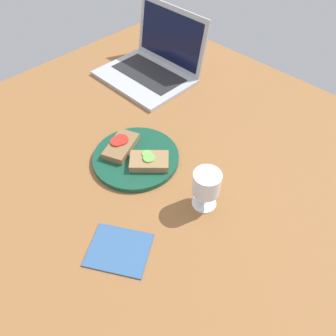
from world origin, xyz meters
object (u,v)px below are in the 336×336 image
napkin (119,250)px  sandwich_with_tomato (121,146)px  laptop (153,63)px  sandwich_with_cucumber (150,160)px  wine_glass (206,185)px  plate (136,158)px

napkin → sandwich_with_tomato: bearing=138.9°
napkin → laptop: bearing=130.1°
sandwich_with_cucumber → laptop: (-34.22, 33.93, 1.85)cm
sandwich_with_tomato → wine_glass: 29.98cm
sandwich_with_cucumber → napkin: 26.94cm
sandwich_with_cucumber → napkin: sandwich_with_cucumber is taller
laptop → plate: bearing=-50.2°
sandwich_with_tomato → laptop: (-23.91, 35.92, 1.80)cm
sandwich_with_tomato → laptop: 43.19cm
plate → sandwich_with_cucumber: 5.52cm
sandwich_with_tomato → sandwich_with_cucumber: size_ratio=1.08×
laptop → napkin: bearing=-49.9°
sandwich_with_tomato → sandwich_with_cucumber: 10.50cm
sandwich_with_cucumber → laptop: 48.22cm
sandwich_with_tomato → napkin: (24.11, -21.02, -2.51)cm
wine_glass → sandwich_with_cucumber: bearing=-177.5°
wine_glass → napkin: size_ratio=0.82×
wine_glass → plate: bearing=-175.6°
napkin → sandwich_with_cucumber: bearing=121.0°
plate → laptop: bearing=129.8°
laptop → sandwich_with_tomato: bearing=-56.4°
sandwich_with_cucumber → wine_glass: 19.79cm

